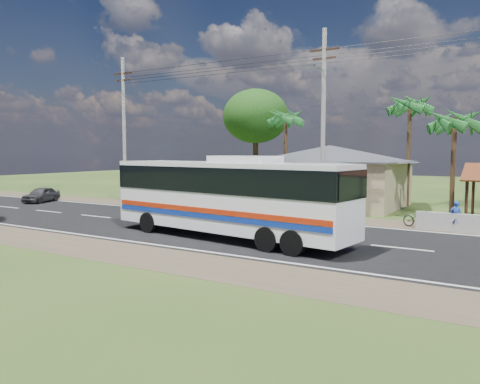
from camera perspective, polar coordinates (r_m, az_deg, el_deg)
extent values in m
plane|color=#254117|center=(23.84, -2.62, -4.59)|extent=(120.00, 120.00, 0.00)
cube|color=black|center=(23.84, -2.62, -4.56)|extent=(120.00, 10.00, 0.02)
cube|color=brown|center=(29.40, 4.47, -2.76)|extent=(120.00, 3.00, 0.01)
cube|color=brown|center=(18.90, -13.76, -7.25)|extent=(120.00, 3.00, 0.01)
cube|color=silver|center=(27.82, 2.80, -3.16)|extent=(120.00, 0.15, 0.01)
cube|color=silver|center=(20.17, -10.13, -6.35)|extent=(120.00, 0.15, 0.01)
cube|color=silver|center=(23.84, -2.62, -4.53)|extent=(120.00, 0.15, 0.01)
cube|color=tan|center=(34.78, 10.81, 1.00)|extent=(10.00, 8.00, 3.20)
cube|color=#4C4F54|center=(34.70, 10.85, 3.72)|extent=(10.60, 8.60, 0.10)
pyramid|color=#4C4F54|center=(34.70, 10.89, 5.62)|extent=(12.40, 10.00, 1.20)
cube|color=black|center=(32.33, 3.32, 0.97)|extent=(1.20, 0.08, 1.20)
cube|color=black|center=(31.04, 8.21, 0.76)|extent=(1.20, 0.08, 1.20)
cube|color=black|center=(30.00, 13.49, 0.52)|extent=(1.20, 0.08, 1.20)
cylinder|color=#341E13|center=(26.45, 25.87, -1.29)|extent=(0.16, 0.16, 2.60)
cylinder|color=#341E13|center=(30.02, 26.53, -0.63)|extent=(0.16, 0.16, 2.60)
cylinder|color=#9E9E99|center=(36.89, -13.94, 7.23)|extent=(0.26, 0.26, 11.00)
cube|color=#341E13|center=(37.32, -14.09, 13.84)|extent=(1.80, 0.12, 0.12)
cube|color=#341E13|center=(37.24, -14.07, 13.08)|extent=(1.40, 0.10, 0.10)
cylinder|color=#9E9E99|center=(27.95, 10.10, 8.06)|extent=(0.26, 0.26, 11.00)
cube|color=#341E13|center=(28.51, 10.24, 16.72)|extent=(1.80, 0.12, 0.12)
cube|color=#341E13|center=(28.41, 10.23, 15.74)|extent=(1.40, 0.10, 0.10)
cylinder|color=gray|center=(27.37, 9.42, 14.67)|extent=(0.08, 2.00, 0.08)
cube|color=gray|center=(26.46, 8.59, 15.02)|extent=(0.50, 0.18, 0.12)
cylinder|color=black|center=(32.19, -3.66, 15.06)|extent=(16.00, 0.02, 0.02)
cylinder|color=black|center=(26.74, 26.09, 16.66)|extent=(15.00, 0.02, 0.02)
cylinder|color=#47301E|center=(30.74, 24.53, 2.74)|extent=(0.28, 0.28, 6.00)
cylinder|color=#47301E|center=(35.73, 19.84, 4.35)|extent=(0.28, 0.28, 7.50)
cylinder|color=#47301E|center=(39.42, 5.56, 4.29)|extent=(0.28, 0.28, 7.00)
cylinder|color=#47301E|center=(43.06, 1.90, 3.67)|extent=(0.50, 0.50, 5.95)
ellipsoid|color=#16370F|center=(43.16, 1.92, 9.22)|extent=(6.00, 6.00, 4.92)
cube|color=silver|center=(21.06, -1.57, -0.47)|extent=(12.28, 4.01, 3.02)
cube|color=black|center=(21.01, -1.58, 1.57)|extent=(12.34, 4.08, 1.11)
cube|color=black|center=(25.33, -12.08, 1.25)|extent=(0.41, 2.31, 1.81)
cube|color=#A22109|center=(20.17, -3.91, -2.31)|extent=(11.77, 1.53, 0.22)
cube|color=navy|center=(20.21, -3.90, -3.01)|extent=(11.77, 1.53, 0.22)
cube|color=silver|center=(20.34, 0.59, 4.01)|extent=(3.19, 1.98, 0.30)
cylinder|color=black|center=(23.25, -11.04, -3.67)|extent=(1.04, 0.48, 1.01)
cylinder|color=black|center=(24.80, -6.97, -3.07)|extent=(1.04, 0.48, 1.01)
cylinder|color=black|center=(18.54, 3.30, -5.79)|extent=(1.04, 0.48, 1.01)
cylinder|color=black|center=(20.44, 7.05, -4.80)|extent=(1.04, 0.48, 1.01)
cylinder|color=black|center=(17.88, 6.48, -6.21)|extent=(1.04, 0.48, 1.01)
cylinder|color=black|center=(19.85, 10.04, -5.14)|extent=(1.04, 0.48, 1.01)
imported|color=black|center=(26.08, 21.05, -3.06)|extent=(1.87, 1.02, 0.93)
imported|color=#1B3A99|center=(25.46, 24.80, -2.70)|extent=(0.62, 0.47, 1.53)
imported|color=#2B2B2D|center=(39.53, -23.06, -0.29)|extent=(2.56, 3.78, 1.20)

